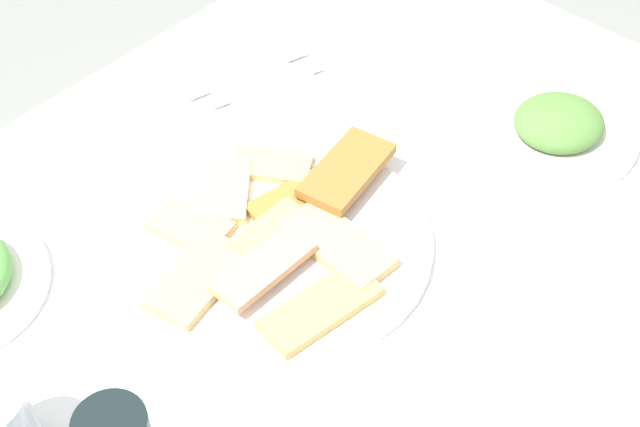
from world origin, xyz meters
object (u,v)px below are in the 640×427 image
at_px(dining_table, 340,266).
at_px(salad_plate_rice, 558,127).
at_px(pide_platter, 284,237).
at_px(spoon, 266,85).
at_px(fork, 248,74).
at_px(paper_napkin, 257,81).

relative_size(dining_table, salad_plate_rice, 5.23).
bearing_deg(pide_platter, dining_table, 160.00).
height_order(pide_platter, salad_plate_rice, salad_plate_rice).
relative_size(salad_plate_rice, spoon, 1.25).
relative_size(dining_table, pide_platter, 3.02).
distance_m(dining_table, pide_platter, 0.12).
distance_m(fork, spoon, 0.04).
bearing_deg(paper_napkin, dining_table, 65.43).
bearing_deg(fork, spoon, 105.24).
height_order(pide_platter, spoon, pide_platter).
bearing_deg(pide_platter, salad_plate_rice, 160.18).
distance_m(salad_plate_rice, fork, 0.43).
height_order(salad_plate_rice, spoon, salad_plate_rice).
height_order(pide_platter, paper_napkin, pide_platter).
distance_m(pide_platter, salad_plate_rice, 0.40).
relative_size(pide_platter, fork, 1.94).
bearing_deg(salad_plate_rice, paper_napkin, -63.41).
bearing_deg(spoon, salad_plate_rice, 136.22).
distance_m(dining_table, fork, 0.31).
bearing_deg(pide_platter, spoon, -131.40).
bearing_deg(salad_plate_rice, dining_table, -19.78).
height_order(dining_table, spoon, spoon).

